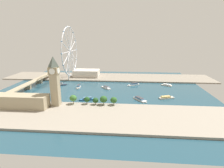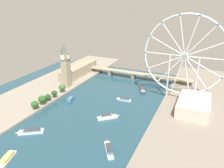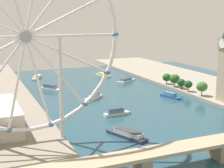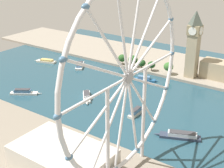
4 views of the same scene
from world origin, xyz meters
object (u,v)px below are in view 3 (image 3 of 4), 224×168
(tour_boat_5, at_px, (51,88))
(tour_boat_7, at_px, (37,77))
(ferris_wheel, at_px, (26,38))
(tour_boat_3, at_px, (93,97))
(tour_boat_4, at_px, (126,80))
(tour_boat_6, at_px, (103,75))
(river_bridge, at_px, (218,143))
(tour_boat_1, at_px, (127,134))
(tour_boat_0, at_px, (117,112))
(tour_boat_2, at_px, (171,95))

(tour_boat_5, xyz_separation_m, tour_boat_7, (1.88, -71.46, -0.52))
(ferris_wheel, xyz_separation_m, tour_boat_3, (-76.51, -96.29, -65.97))
(tour_boat_4, bearing_deg, tour_boat_5, 150.89)
(ferris_wheel, distance_m, tour_boat_6, 254.65)
(river_bridge, bearing_deg, tour_boat_1, -56.70)
(tour_boat_0, relative_size, tour_boat_7, 1.00)
(river_bridge, xyz_separation_m, tour_boat_0, (19.69, -100.02, -6.81))
(river_bridge, relative_size, tour_boat_2, 8.10)
(ferris_wheel, bearing_deg, river_bridge, 147.41)
(ferris_wheel, distance_m, tour_boat_4, 226.28)
(tour_boat_0, bearing_deg, tour_boat_2, 23.18)
(river_bridge, bearing_deg, tour_boat_6, -97.32)
(tour_boat_2, distance_m, tour_boat_3, 77.33)
(tour_boat_3, xyz_separation_m, tour_boat_7, (31.32, -129.52, -0.35))
(river_bridge, bearing_deg, tour_boat_3, -83.02)
(tour_boat_6, bearing_deg, tour_boat_3, 137.09)
(tour_boat_1, distance_m, tour_boat_5, 165.21)
(tour_boat_0, distance_m, tour_boat_5, 119.17)
(tour_boat_2, bearing_deg, tour_boat_7, -161.86)
(tour_boat_0, relative_size, tour_boat_1, 0.70)
(ferris_wheel, distance_m, tour_boat_1, 91.16)
(tour_boat_2, xyz_separation_m, tour_boat_5, (103.05, -81.75, 0.20))
(river_bridge, bearing_deg, tour_boat_5, -77.26)
(tour_boat_5, bearing_deg, tour_boat_2, 17.53)
(ferris_wheel, xyz_separation_m, tour_boat_4, (-143.33, -162.16, -66.05))
(tour_boat_3, bearing_deg, river_bridge, 56.18)
(tour_boat_4, bearing_deg, tour_boat_2, -119.41)
(tour_boat_6, height_order, tour_boat_7, tour_boat_6)
(river_bridge, height_order, tour_boat_1, river_bridge)
(tour_boat_3, relative_size, tour_boat_7, 1.03)
(tour_boat_4, bearing_deg, tour_boat_6, 71.80)
(tour_boat_4, bearing_deg, tour_boat_7, 113.29)
(river_bridge, distance_m, tour_boat_1, 61.52)
(tour_boat_3, xyz_separation_m, tour_boat_6, (-53.94, -112.14, -0.24))
(ferris_wheel, height_order, river_bridge, ferris_wheel)
(river_bridge, bearing_deg, tour_boat_7, -80.00)
(tour_boat_3, bearing_deg, tour_boat_0, 48.80)
(tour_boat_1, xyz_separation_m, tour_boat_5, (15.18, -164.51, 0.01))
(tour_boat_2, bearing_deg, tour_boat_0, -81.70)
(ferris_wheel, relative_size, tour_boat_7, 4.94)
(tour_boat_2, distance_m, tour_boat_6, 137.26)
(tour_boat_2, distance_m, tour_boat_5, 131.54)
(tour_boat_1, bearing_deg, tour_boat_4, -47.87)
(tour_boat_0, relative_size, tour_boat_6, 0.84)
(river_bridge, xyz_separation_m, tour_boat_2, (-54.31, -133.85, -7.17))
(tour_boat_6, bearing_deg, tour_boat_4, 178.33)
(tour_boat_5, bearing_deg, tour_boat_4, 60.60)
(tour_boat_1, xyz_separation_m, tour_boat_7, (17.07, -235.97, -0.51))
(tour_boat_1, bearing_deg, tour_boat_5, -17.41)
(ferris_wheel, bearing_deg, tour_boat_3, -128.47)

